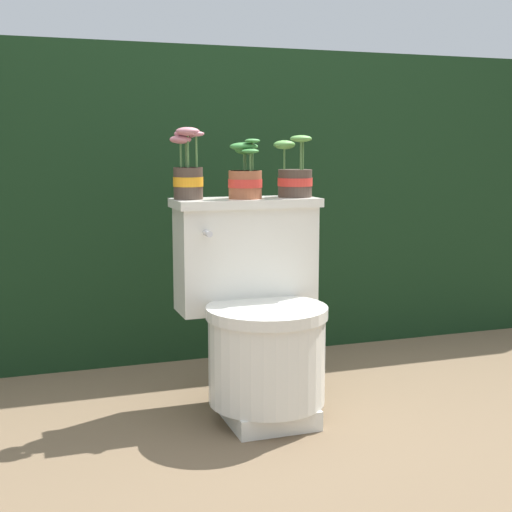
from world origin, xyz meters
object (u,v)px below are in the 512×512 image
object	(u,v)px
potted_plant_left	(188,172)
potted_plant_middle	(295,177)
toilet	(258,316)
potted_plant_midleft	(245,177)

from	to	relation	value
potted_plant_left	potted_plant_middle	distance (m)	0.38
toilet	potted_plant_left	world-z (taller)	potted_plant_left
potted_plant_left	potted_plant_midleft	world-z (taller)	potted_plant_left
toilet	potted_plant_midleft	xyz separation A→B (m)	(-0.01, 0.12, 0.46)
toilet	potted_plant_left	size ratio (longest dim) A/B	2.99
potted_plant_midleft	toilet	bearing A→B (deg)	-87.29
toilet	potted_plant_middle	bearing A→B (deg)	36.48
potted_plant_middle	potted_plant_left	bearing A→B (deg)	176.98
potted_plant_midleft	potted_plant_middle	xyz separation A→B (m)	(0.19, 0.01, -0.00)
toilet	potted_plant_midleft	world-z (taller)	potted_plant_midleft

